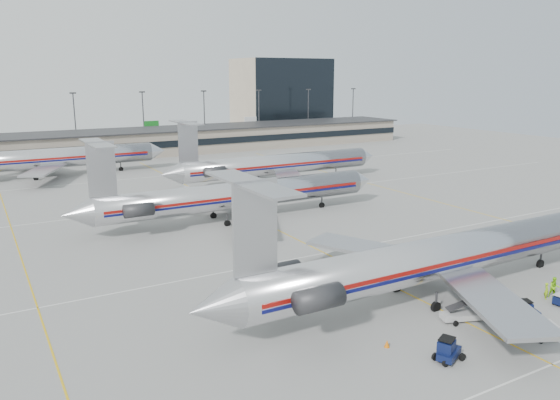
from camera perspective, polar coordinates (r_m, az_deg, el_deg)
ground at (r=54.69m, az=10.68°, el=-8.37°), size 260.00×260.00×0.00m
apron_markings at (r=62.13m, az=4.70°, el=-5.54°), size 160.00×0.15×0.02m
terminal at (r=141.46m, az=-15.91°, el=5.75°), size 162.00×17.00×6.25m
light_mast_row at (r=154.55m, az=-17.33°, el=8.26°), size 163.60×0.40×15.28m
distant_building at (r=192.06m, az=0.10°, el=10.81°), size 30.00×20.00×25.00m
jet_foreground at (r=51.05m, az=15.86°, el=-5.84°), size 48.17×28.36×12.61m
jet_second_row at (r=75.20m, az=-4.93°, el=0.49°), size 46.13×27.16×12.07m
jet_third_row at (r=100.61m, az=-0.61°, el=3.73°), size 44.75×27.53×12.24m
jet_back_row at (r=116.40m, az=-23.40°, el=4.01°), size 46.93×28.87×12.83m
tug_left at (r=41.36m, az=17.13°, el=-14.79°), size 2.47×1.95×1.80m
tug_center at (r=49.70m, az=24.16°, el=-10.55°), size 2.44×1.82×1.78m
cart_inner at (r=47.29m, az=25.64°, el=-12.15°), size 2.49×2.17×1.19m
belt_loader at (r=48.00m, az=18.53°, el=-11.22°), size 4.14×2.37×2.12m
ramp_worker_near at (r=55.04m, az=26.07°, el=-8.52°), size 0.64×0.66×1.53m
ramp_worker_far at (r=55.59m, az=26.74°, el=-8.16°), size 1.19×1.15×1.93m
cone_left at (r=42.43m, az=11.12°, el=-14.51°), size 0.44×0.44×0.57m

